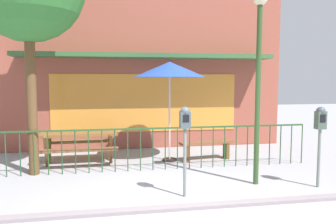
# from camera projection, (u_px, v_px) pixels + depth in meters

# --- Properties ---
(ground) EXTENTS (40.00, 40.00, 0.00)m
(ground) POSITION_uv_depth(u_px,v_px,m) (177.00, 201.00, 5.75)
(ground) COLOR #9C9BA0
(pub_storefront) EXTENTS (8.40, 1.38, 5.96)m
(pub_storefront) POSITION_uv_depth(u_px,v_px,m) (145.00, 49.00, 10.14)
(pub_storefront) COLOR brown
(pub_storefront) RESTS_ON ground
(patio_fence_front) EXTENTS (7.08, 0.04, 0.97)m
(patio_fence_front) POSITION_uv_depth(u_px,v_px,m) (159.00, 141.00, 7.67)
(patio_fence_front) COLOR #274D24
(patio_fence_front) RESTS_ON ground
(picnic_table_left) EXTENTS (1.84, 1.41, 0.79)m
(picnic_table_left) POSITION_uv_depth(u_px,v_px,m) (79.00, 139.00, 8.27)
(picnic_table_left) COLOR brown
(picnic_table_left) RESTS_ON ground
(patio_umbrella) EXTENTS (1.77, 1.77, 2.48)m
(patio_umbrella) POSITION_uv_depth(u_px,v_px,m) (170.00, 70.00, 8.37)
(patio_umbrella) COLOR black
(patio_umbrella) RESTS_ON ground
(patio_bench) EXTENTS (1.43, 0.53, 0.48)m
(patio_bench) POSITION_uv_depth(u_px,v_px,m) (207.00, 146.00, 8.65)
(patio_bench) COLOR brown
(patio_bench) RESTS_ON ground
(parking_meter_near) EXTENTS (0.18, 0.17, 1.54)m
(parking_meter_near) POSITION_uv_depth(u_px,v_px,m) (320.00, 125.00, 6.38)
(parking_meter_near) COLOR slate
(parking_meter_near) RESTS_ON ground
(parking_meter_far) EXTENTS (0.18, 0.17, 1.58)m
(parking_meter_far) POSITION_uv_depth(u_px,v_px,m) (185.00, 128.00, 5.85)
(parking_meter_far) COLOR slate
(parking_meter_far) RESTS_ON ground
(street_lamp) EXTENTS (0.28, 0.28, 3.70)m
(street_lamp) POSITION_uv_depth(u_px,v_px,m) (259.00, 59.00, 6.46)
(street_lamp) COLOR #304D24
(street_lamp) RESTS_ON ground
(curb_edge) EXTENTS (11.76, 0.20, 0.11)m
(curb_edge) POSITION_uv_depth(u_px,v_px,m) (182.00, 209.00, 5.39)
(curb_edge) COLOR gray
(curb_edge) RESTS_ON ground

